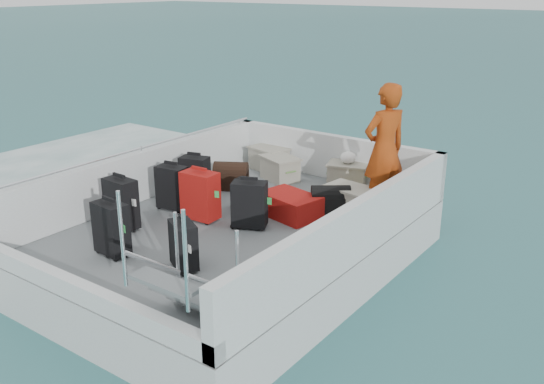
% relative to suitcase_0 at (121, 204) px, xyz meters
% --- Properties ---
extents(ground, '(160.00, 160.00, 0.00)m').
position_rel_suitcase_0_xyz_m(ground, '(1.09, 0.95, -0.95)').
color(ground, '#184F55').
rests_on(ground, ground).
extents(wake_foam, '(10.00, 10.00, 0.00)m').
position_rel_suitcase_0_xyz_m(wake_foam, '(-3.71, 0.95, -0.95)').
color(wake_foam, white).
rests_on(wake_foam, ground).
extents(ferry_hull, '(3.60, 5.00, 0.60)m').
position_rel_suitcase_0_xyz_m(ferry_hull, '(1.09, 0.95, -0.65)').
color(ferry_hull, silver).
rests_on(ferry_hull, ground).
extents(deck, '(3.30, 4.70, 0.02)m').
position_rel_suitcase_0_xyz_m(deck, '(1.09, 0.95, -0.34)').
color(deck, slate).
rests_on(deck, ferry_hull).
extents(deck_fittings, '(3.60, 5.00, 0.90)m').
position_rel_suitcase_0_xyz_m(deck_fittings, '(1.44, 0.63, 0.04)').
color(deck_fittings, silver).
rests_on(deck_fittings, deck).
extents(suitcase_0, '(0.44, 0.26, 0.66)m').
position_rel_suitcase_0_xyz_m(suitcase_0, '(0.00, 0.00, 0.00)').
color(suitcase_0, black).
rests_on(suitcase_0, deck).
extents(suitcase_1, '(0.44, 0.29, 0.62)m').
position_rel_suitcase_0_xyz_m(suitcase_1, '(0.02, 0.87, -0.02)').
color(suitcase_1, black).
rests_on(suitcase_1, deck).
extents(suitcase_2, '(0.46, 0.35, 0.59)m').
position_rel_suitcase_0_xyz_m(suitcase_2, '(-0.11, 1.46, -0.04)').
color(suitcase_2, black).
rests_on(suitcase_2, deck).
extents(suitcase_3, '(0.43, 0.27, 0.63)m').
position_rel_suitcase_0_xyz_m(suitcase_3, '(0.51, -0.59, -0.01)').
color(suitcase_3, black).
rests_on(suitcase_3, deck).
extents(suitcase_5, '(0.48, 0.31, 0.65)m').
position_rel_suitcase_0_xyz_m(suitcase_5, '(0.59, 0.82, -0.00)').
color(suitcase_5, '#AB190D').
rests_on(suitcase_5, deck).
extents(suitcase_6, '(0.45, 0.39, 0.54)m').
position_rel_suitcase_0_xyz_m(suitcase_6, '(1.42, -0.36, -0.06)').
color(suitcase_6, black).
rests_on(suitcase_6, deck).
extents(suitcase_7, '(0.50, 0.41, 0.61)m').
position_rel_suitcase_0_xyz_m(suitcase_7, '(1.28, 0.98, -0.03)').
color(suitcase_7, black).
rests_on(suitcase_7, deck).
extents(suitcase_8, '(0.87, 0.67, 0.31)m').
position_rel_suitcase_0_xyz_m(suitcase_8, '(1.48, 1.60, -0.18)').
color(suitcase_8, '#AB190D').
rests_on(suitcase_8, deck).
extents(duffel_0, '(0.59, 0.51, 0.32)m').
position_rel_suitcase_0_xyz_m(duffel_0, '(0.11, 2.02, -0.17)').
color(duffel_0, black).
rests_on(duffel_0, deck).
extents(duffel_1, '(0.56, 0.53, 0.32)m').
position_rel_suitcase_0_xyz_m(duffel_1, '(0.85, 1.45, -0.17)').
color(duffel_1, black).
rests_on(duffel_1, deck).
extents(duffel_2, '(0.60, 0.55, 0.32)m').
position_rel_suitcase_0_xyz_m(duffel_2, '(1.89, 1.95, -0.17)').
color(duffel_2, black).
rests_on(duffel_2, deck).
extents(crate_0, '(0.65, 0.50, 0.35)m').
position_rel_suitcase_0_xyz_m(crate_0, '(-0.01, 3.15, -0.15)').
color(crate_0, '#A5A18F').
rests_on(crate_0, deck).
extents(crate_1, '(0.68, 0.58, 0.35)m').
position_rel_suitcase_0_xyz_m(crate_1, '(0.46, 2.81, -0.16)').
color(crate_1, '#A5A18F').
rests_on(crate_1, deck).
extents(crate_2, '(0.65, 0.54, 0.34)m').
position_rel_suitcase_0_xyz_m(crate_2, '(1.48, 3.15, -0.16)').
color(crate_2, '#A5A18F').
rests_on(crate_2, deck).
extents(crate_3, '(0.63, 0.48, 0.35)m').
position_rel_suitcase_0_xyz_m(crate_3, '(2.06, 2.15, -0.15)').
color(crate_3, '#A5A18F').
rests_on(crate_3, deck).
extents(yellow_bag, '(0.28, 0.26, 0.22)m').
position_rel_suitcase_0_xyz_m(yellow_bag, '(1.85, 2.75, -0.22)').
color(yellow_bag, yellow).
rests_on(yellow_bag, deck).
extents(white_bag, '(0.24, 0.24, 0.18)m').
position_rel_suitcase_0_xyz_m(white_bag, '(1.48, 3.15, 0.10)').
color(white_bag, white).
rests_on(white_bag, crate_2).
extents(passenger, '(0.67, 0.77, 1.77)m').
position_rel_suitcase_0_xyz_m(passenger, '(2.39, 2.45, 0.55)').
color(passenger, '#DC4F14').
rests_on(passenger, deck).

